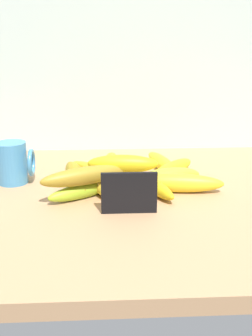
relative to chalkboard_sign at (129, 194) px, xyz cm
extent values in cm
cube|color=tan|center=(3.66, 9.12, -5.36)|extent=(110.00, 76.00, 3.00)
cube|color=silver|center=(3.66, 48.12, 28.14)|extent=(130.00, 2.00, 70.00)
cube|color=black|center=(0.00, -0.07, 0.34)|extent=(11.00, 0.80, 8.40)
cube|color=olive|center=(0.00, 0.73, -3.56)|extent=(9.90, 1.20, 0.60)
cylinder|color=#4187BB|center=(-26.31, 18.95, 1.04)|extent=(7.04, 7.04, 9.79)
torus|color=#4187BB|center=(-21.79, 18.95, 1.04)|extent=(1.00, 6.48, 6.48)
ellipsoid|color=yellow|center=(2.59, 20.20, -2.19)|extent=(5.66, 19.63, 3.33)
ellipsoid|color=yellow|center=(11.29, 10.84, -1.73)|extent=(21.26, 6.99, 4.26)
ellipsoid|color=yellow|center=(10.18, 26.50, -2.06)|extent=(7.92, 18.60, 3.59)
ellipsoid|color=yellow|center=(12.01, 21.60, -2.03)|extent=(13.92, 15.37, 3.66)
ellipsoid|color=#9BBF28|center=(-9.44, 8.40, -2.21)|extent=(15.71, 11.58, 3.28)
ellipsoid|color=gold|center=(-6.15, 21.04, -2.21)|extent=(16.24, 17.09, 3.29)
ellipsoid|color=gold|center=(-3.07, 24.57, -1.73)|extent=(5.16, 18.43, 4.26)
ellipsoid|color=#9E7F18|center=(-11.23, 16.49, -1.75)|extent=(8.63, 20.26, 4.22)
ellipsoid|color=gold|center=(5.58, 11.31, -2.17)|extent=(10.47, 18.44, 3.38)
ellipsoid|color=#A37F28|center=(-2.17, 11.81, -1.67)|extent=(16.40, 5.95, 4.38)
ellipsoid|color=gold|center=(10.00, 14.54, -1.67)|extent=(16.11, 8.12, 4.37)
ellipsoid|color=gold|center=(-6.05, 12.59, -2.06)|extent=(8.15, 16.89, 3.59)
ellipsoid|color=olive|center=(-8.91, 7.68, 1.38)|extent=(19.43, 11.23, 3.90)
ellipsoid|color=yellow|center=(-0.70, 11.91, 2.57)|extent=(15.92, 5.40, 4.08)
camera|label=1|loc=(-4.87, -78.46, 31.01)|focal=46.09mm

